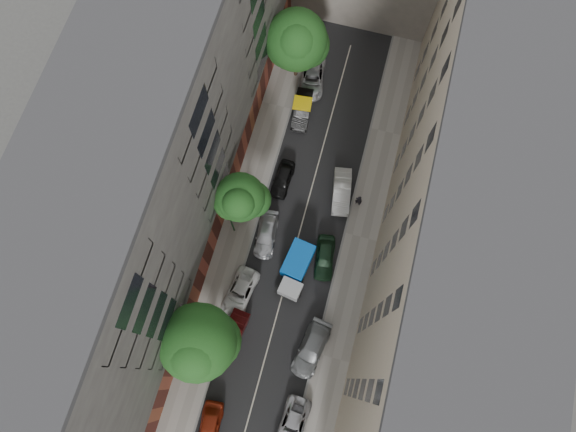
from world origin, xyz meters
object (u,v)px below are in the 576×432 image
(car_left_0, at_px, (209,429))
(tree_near, at_px, (199,344))
(car_left_1, at_px, (233,335))
(car_left_2, at_px, (240,292))
(tree_far, at_px, (297,42))
(tarp_truck, at_px, (296,269))
(car_left_3, at_px, (266,235))
(car_left_5, at_px, (302,109))
(pedestrian, at_px, (359,200))
(tree_mid, at_px, (241,199))
(lamp_post, at_px, (230,217))
(car_left_4, at_px, (283,179))
(car_right_0, at_px, (292,425))
(car_left_6, at_px, (312,78))
(car_right_1, at_px, (311,349))
(car_right_3, at_px, (342,191))
(car_right_2, at_px, (325,258))

(car_left_0, height_order, tree_near, tree_near)
(car_left_1, distance_m, car_left_2, 3.63)
(car_left_2, distance_m, tree_far, 23.13)
(tarp_truck, height_order, car_left_3, tarp_truck)
(car_left_1, bearing_deg, tree_far, 99.32)
(car_left_1, relative_size, car_left_2, 0.94)
(car_left_5, xyz_separation_m, tree_far, (-1.62, 3.93, 4.73))
(pedestrian, bearing_deg, tree_mid, 36.10)
(tree_far, height_order, lamp_post, tree_far)
(car_left_0, distance_m, pedestrian, 23.21)
(tree_mid, distance_m, lamp_post, 2.20)
(tarp_truck, relative_size, car_left_4, 1.34)
(car_left_3, distance_m, car_left_4, 5.60)
(car_right_0, bearing_deg, tree_near, 157.88)
(car_left_5, xyz_separation_m, pedestrian, (7.38, -7.84, 0.30))
(car_left_5, height_order, car_left_6, car_left_5)
(car_left_2, bearing_deg, car_right_1, -14.64)
(car_left_1, bearing_deg, tarp_truck, 67.32)
(car_left_1, bearing_deg, car_left_2, 103.57)
(tree_far, bearing_deg, tree_mid, -91.92)
(car_left_2, bearing_deg, car_left_4, 93.89)
(tarp_truck, height_order, car_right_3, tarp_truck)
(tree_far, bearing_deg, car_left_4, -81.50)
(tarp_truck, distance_m, car_right_0, 12.72)
(lamp_post, bearing_deg, car_right_0, -57.21)
(car_left_1, xyz_separation_m, car_left_2, (-0.46, 3.60, -0.07))
(car_left_2, height_order, tree_far, tree_far)
(car_left_6, xyz_separation_m, car_right_3, (5.60, -11.00, 0.04))
(lamp_post, xyz_separation_m, pedestrian, (10.30, 5.44, -2.98))
(car_left_2, relative_size, car_right_1, 0.91)
(car_left_0, relative_size, pedestrian, 2.39)
(car_left_6, xyz_separation_m, car_right_0, (6.40, -31.60, -0.07))
(car_left_1, bearing_deg, car_left_4, 95.01)
(car_right_1, xyz_separation_m, car_right_3, (-0.80, 14.40, 0.02))
(car_left_1, bearing_deg, car_right_3, 74.73)
(tree_near, bearing_deg, car_left_6, 85.88)
(tarp_truck, distance_m, tree_far, 20.55)
(car_right_2, distance_m, lamp_post, 9.23)
(car_left_5, xyz_separation_m, car_left_6, (0.08, 3.73, -0.04))
(tree_far, relative_size, pedestrian, 4.65)
(car_left_0, bearing_deg, car_left_1, 87.18)
(car_left_6, relative_size, tree_mid, 0.64)
(pedestrian, bearing_deg, tarp_truck, 75.72)
(car_left_2, height_order, car_right_0, car_right_0)
(pedestrian, bearing_deg, car_left_4, 9.75)
(car_left_1, xyz_separation_m, car_right_1, (6.74, 0.60, 0.02))
(car_left_4, distance_m, pedestrian, 7.32)
(car_left_4, xyz_separation_m, tree_near, (-1.99, -16.37, 4.98))
(car_right_3, bearing_deg, car_left_4, 172.18)
(car_left_3, xyz_separation_m, tree_near, (-1.99, -10.77, 5.00))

